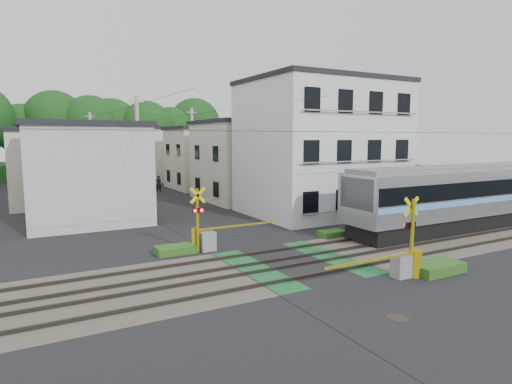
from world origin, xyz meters
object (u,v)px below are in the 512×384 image
commuter_train (471,194)px  manhole_cover (398,318)px  crossing_signal_near (405,260)px  pedestrian (158,184)px  apartment_block (321,147)px  crossing_signal_far (206,236)px

commuter_train → manhole_cover: (-13.90, -7.42, -1.96)m
crossing_signal_near → pedestrian: (-1.08, 29.63, 0.14)m
apartment_block → crossing_signal_near: bearing=-114.2°
pedestrian → manhole_cover: bearing=101.8°
manhole_cover → apartment_block: bearing=60.3°
commuter_train → pedestrian: bearing=115.7°
commuter_train → manhole_cover: bearing=-151.9°
apartment_block → manhole_cover: (-8.98, -15.72, -4.64)m
manhole_cover → crossing_signal_near: bearing=40.0°
crossing_signal_near → apartment_block: (5.91, 13.15, 3.94)m
commuter_train → crossing_signal_far: commuter_train is taller
commuter_train → crossing_signal_near: commuter_train is taller
crossing_signal_near → crossing_signal_far: bearing=125.3°
crossing_signal_far → manhole_cover: 10.12m
apartment_block → crossing_signal_far: bearing=-152.2°
crossing_signal_near → pedestrian: 29.65m
commuter_train → pedestrian: size_ratio=10.56×
crossing_signal_near → pedestrian: bearing=92.1°
apartment_block → manhole_cover: bearing=-119.7°
crossing_signal_near → crossing_signal_far: size_ratio=1.00×
crossing_signal_far → commuter_train: bearing=-8.7°
commuter_train → manhole_cover: size_ratio=28.89×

